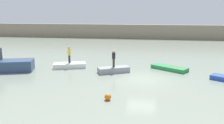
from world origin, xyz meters
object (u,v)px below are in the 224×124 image
object	(u,v)px
rowboat_grey	(114,70)
mooring_buoy	(108,97)
person_dark_shirt	(114,58)
rowboat_white	(70,65)
rowboat_green	(169,68)
person_yellow_shirt	(69,54)

from	to	relation	value
rowboat_grey	mooring_buoy	world-z (taller)	rowboat_grey
rowboat_grey	person_dark_shirt	distance (m)	1.18
rowboat_white	rowboat_green	distance (m)	10.09
mooring_buoy	person_yellow_shirt	bearing A→B (deg)	123.52
rowboat_white	rowboat_grey	distance (m)	4.88
rowboat_grey	person_yellow_shirt	xyz separation A→B (m)	(-4.74, 1.17, 1.19)
rowboat_white	person_dark_shirt	size ratio (longest dim) A/B	1.98
person_dark_shirt	person_yellow_shirt	size ratio (longest dim) A/B	0.95
person_dark_shirt	person_yellow_shirt	bearing A→B (deg)	166.16
rowboat_white	person_yellow_shirt	world-z (taller)	person_yellow_shirt
rowboat_grey	rowboat_green	xyz separation A→B (m)	(5.32, 1.85, -0.08)
person_dark_shirt	mooring_buoy	world-z (taller)	person_dark_shirt
mooring_buoy	person_dark_shirt	bearing A→B (deg)	94.97
person_yellow_shirt	rowboat_grey	bearing A→B (deg)	-13.84
rowboat_grey	mooring_buoy	distance (m)	6.92
rowboat_white	rowboat_green	size ratio (longest dim) A/B	0.91
mooring_buoy	rowboat_green	bearing A→B (deg)	61.62
rowboat_green	mooring_buoy	bearing A→B (deg)	-84.02
rowboat_grey	rowboat_green	bearing A→B (deg)	-7.77
rowboat_white	rowboat_grey	xyz separation A→B (m)	(4.74, -1.17, 0.02)
rowboat_grey	rowboat_white	bearing A→B (deg)	139.27
rowboat_green	person_yellow_shirt	xyz separation A→B (m)	(-10.06, -0.68, 1.27)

